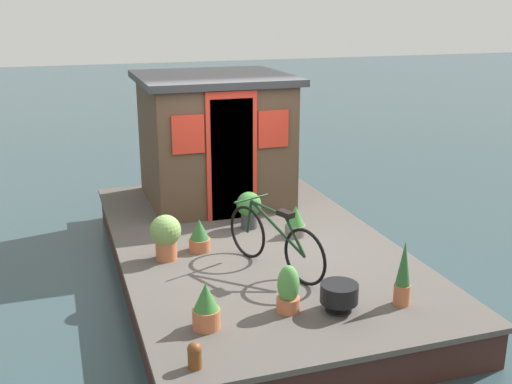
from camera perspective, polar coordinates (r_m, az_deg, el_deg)
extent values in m
plane|color=#2D4247|center=(8.20, -0.44, -7.54)|extent=(60.00, 60.00, 0.00)
cube|color=#4C4742|center=(8.02, -0.45, -4.59)|extent=(5.87, 3.39, 0.06)
cube|color=#381E19|center=(8.11, -0.45, -6.18)|extent=(5.75, 3.32, 0.42)
cube|color=#4C3828|center=(9.44, -3.89, 4.66)|extent=(1.91, 2.01, 1.82)
cube|color=#28282B|center=(9.28, -4.01, 10.44)|extent=(2.11, 2.21, 0.10)
cube|color=#19334C|center=(8.54, -2.23, 2.95)|extent=(0.04, 0.60, 1.70)
cube|color=red|center=(8.52, -2.23, 3.27)|extent=(0.03, 0.72, 1.80)
cube|color=red|center=(8.63, 1.60, 5.83)|extent=(0.03, 0.44, 0.52)
cube|color=red|center=(8.31, -6.28, 5.29)|extent=(0.03, 0.44, 0.52)
torus|color=black|center=(7.37, -0.80, -3.70)|extent=(0.61, 0.27, 0.64)
torus|color=black|center=(6.69, 4.51, -5.98)|extent=(0.61, 0.27, 0.64)
cylinder|color=black|center=(6.92, 1.95, -3.32)|extent=(0.87, 0.37, 0.44)
cylinder|color=black|center=(6.97, 1.11, -1.53)|extent=(0.56, 0.25, 0.06)
cylinder|color=black|center=(6.72, 3.62, -4.11)|extent=(0.33, 0.16, 0.40)
cylinder|color=black|center=(7.27, -0.61, -2.29)|extent=(0.12, 0.08, 0.41)
cube|color=black|center=(6.75, 2.74, -2.02)|extent=(0.22, 0.17, 0.06)
cylinder|color=black|center=(7.17, -0.42, -0.61)|extent=(0.20, 0.47, 0.02)
cylinder|color=#B2603D|center=(7.46, -8.26, -5.28)|extent=(0.25, 0.25, 0.23)
sphere|color=#70934C|center=(7.38, -8.34, -3.52)|extent=(0.37, 0.37, 0.37)
cylinder|color=slate|center=(8.14, 3.63, -3.52)|extent=(0.27, 0.27, 0.15)
cone|color=#387533|center=(8.07, 3.65, -2.16)|extent=(0.24, 0.24, 0.26)
cylinder|color=#B2603D|center=(6.23, 2.97, -10.27)|extent=(0.23, 0.23, 0.15)
ellipsoid|color=#4C8942|center=(6.13, 3.00, -8.50)|extent=(0.22, 0.22, 0.40)
cylinder|color=#38383D|center=(8.38, -0.65, -2.61)|extent=(0.22, 0.22, 0.22)
sphere|color=#387533|center=(8.31, -0.66, -1.14)|extent=(0.34, 0.34, 0.34)
cylinder|color=#B2603D|center=(7.67, -5.21, -4.85)|extent=(0.26, 0.26, 0.16)
cone|color=#2D602D|center=(7.59, -5.25, -3.41)|extent=(0.24, 0.24, 0.25)
cylinder|color=#B2603D|center=(5.94, -4.60, -11.53)|extent=(0.27, 0.27, 0.19)
cone|color=#387533|center=(5.83, -4.65, -9.56)|extent=(0.24, 0.24, 0.26)
cylinder|color=#B2603D|center=(6.50, 13.27, -9.17)|extent=(0.17, 0.17, 0.22)
cone|color=#2D602D|center=(6.36, 13.48, -6.39)|extent=(0.15, 0.15, 0.47)
cylinder|color=black|center=(6.22, 7.67, -9.21)|extent=(0.38, 0.38, 0.19)
cylinder|color=black|center=(6.29, 7.62, -10.38)|extent=(0.04, 0.04, 0.10)
cylinder|color=black|center=(6.30, 7.61, -10.70)|extent=(0.26, 0.26, 0.02)
cylinder|color=brown|center=(5.37, -5.66, -15.02)|extent=(0.12, 0.12, 0.17)
sphere|color=brown|center=(5.32, -5.69, -14.22)|extent=(0.13, 0.13, 0.13)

